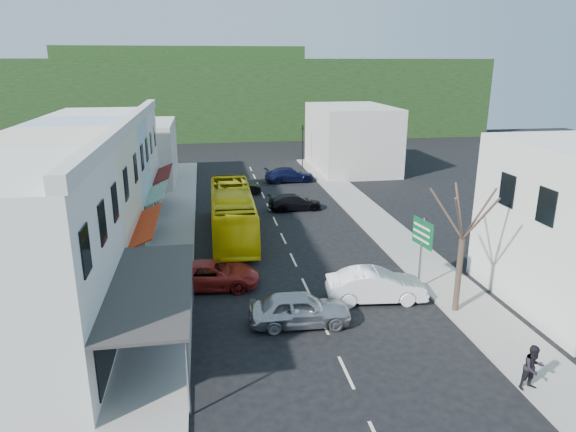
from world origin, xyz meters
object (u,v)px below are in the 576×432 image
object	(u,v)px
bus	(232,214)
car_silver	(300,311)
street_tree	(462,239)
car_white	(376,288)
direction_sign	(421,255)
traffic_signal	(302,147)
car_red	(211,275)
pedestrian_right	(533,368)
pedestrian_left	(168,261)

from	to	relation	value
bus	car_silver	bearing A→B (deg)	-79.27
street_tree	car_silver	bearing A→B (deg)	179.60
car_silver	car_white	xyz separation A→B (m)	(4.24, 1.82, 0.00)
direction_sign	traffic_signal	bearing A→B (deg)	81.03
car_white	car_red	bearing A→B (deg)	75.83
car_silver	traffic_signal	xyz separation A→B (m)	(6.88, 35.32, 1.76)
pedestrian_right	direction_sign	size ratio (longest dim) A/B	0.43
car_red	direction_sign	distance (m)	11.09
bus	pedestrian_left	size ratio (longest dim) A/B	6.82
pedestrian_left	street_tree	xyz separation A→B (m)	(13.86, -6.47, 2.76)
pedestrian_right	traffic_signal	distance (m)	41.67
bus	traffic_signal	size ratio (longest dim) A/B	2.36
pedestrian_left	direction_sign	xyz separation A→B (m)	(13.14, -3.77, 0.99)
car_white	street_tree	bearing A→B (deg)	-113.28
car_red	pedestrian_left	world-z (taller)	pedestrian_left
car_silver	street_tree	world-z (taller)	street_tree
bus	pedestrian_right	distance (m)	21.80
car_white	direction_sign	xyz separation A→B (m)	(2.65, 0.82, 1.29)
bus	car_red	world-z (taller)	bus
car_silver	bus	bearing A→B (deg)	12.38
car_silver	street_tree	bearing A→B (deg)	-87.83
direction_sign	car_white	bearing A→B (deg)	-171.71
pedestrian_left	direction_sign	size ratio (longest dim) A/B	0.43
traffic_signal	car_silver	bearing A→B (deg)	54.58
car_silver	street_tree	distance (m)	8.20
street_tree	traffic_signal	xyz separation A→B (m)	(-0.72, 35.37, -1.30)
street_tree	car_red	bearing A→B (deg)	157.15
street_tree	pedestrian_left	bearing A→B (deg)	154.99
bus	traffic_signal	xyz separation A→B (m)	(9.17, 22.12, 0.91)
bus	car_red	size ratio (longest dim) A/B	2.52
car_white	pedestrian_left	xyz separation A→B (m)	(-10.50, 4.59, 0.30)
pedestrian_left	traffic_signal	xyz separation A→B (m)	(13.14, 28.90, 1.46)
car_silver	car_white	bearing A→B (deg)	-64.12
pedestrian_right	traffic_signal	world-z (taller)	traffic_signal
car_silver	car_red	world-z (taller)	same
bus	car_silver	world-z (taller)	bus
street_tree	traffic_signal	size ratio (longest dim) A/B	1.53
car_red	pedestrian_left	distance (m)	2.86
pedestrian_left	direction_sign	world-z (taller)	direction_sign
direction_sign	car_red	bearing A→B (deg)	159.76
car_silver	street_tree	xyz separation A→B (m)	(7.60, -0.05, 3.06)
direction_sign	traffic_signal	xyz separation A→B (m)	(0.00, 32.67, 0.47)
car_silver	pedestrian_left	bearing A→B (deg)	46.88
pedestrian_right	car_red	bearing A→B (deg)	129.50
direction_sign	traffic_signal	distance (m)	32.67
car_red	traffic_signal	xyz separation A→B (m)	(10.80, 30.52, 1.76)
car_white	car_red	xyz separation A→B (m)	(-8.15, 2.98, 0.00)
bus	pedestrian_left	distance (m)	7.89
car_silver	car_red	bearing A→B (deg)	41.78
car_white	pedestrian_left	distance (m)	11.46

